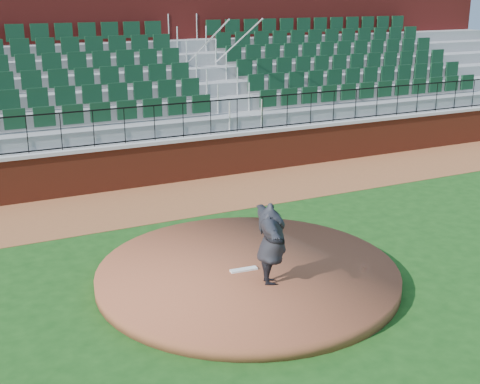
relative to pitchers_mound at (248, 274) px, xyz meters
name	(u,v)px	position (x,y,z in m)	size (l,w,h in m)	color
ground	(273,274)	(0.57, 0.00, -0.12)	(90.00, 90.00, 0.00)	#154012
warning_track	(176,199)	(0.57, 5.40, -0.12)	(34.00, 3.20, 0.01)	brown
field_wall	(156,164)	(0.57, 7.00, 0.47)	(34.00, 0.35, 1.20)	maroon
wall_cap	(155,142)	(0.57, 7.00, 1.12)	(34.00, 0.45, 0.10)	#B7B7B7
wall_railing	(154,123)	(0.57, 7.00, 1.67)	(34.00, 0.05, 1.00)	black
seating_stands	(126,92)	(0.57, 9.72, 2.18)	(34.00, 5.10, 4.60)	gray
concourse_wall	(102,69)	(0.57, 12.52, 2.62)	(34.00, 0.50, 5.50)	maroon
pitchers_mound	(248,274)	(0.00, 0.00, 0.00)	(5.86, 5.86, 0.25)	brown
pitching_rubber	(244,270)	(-0.12, -0.06, 0.14)	(0.54, 0.13, 0.04)	white
pitcher	(272,244)	(0.09, -0.77, 0.91)	(1.92, 0.52, 1.56)	black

